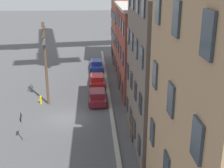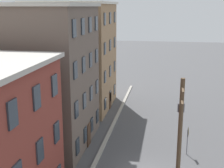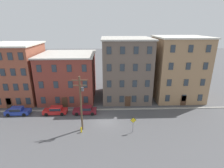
% 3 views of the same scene
% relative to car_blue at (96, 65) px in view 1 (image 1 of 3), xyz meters
% --- Properties ---
extents(ground_plane, '(200.00, 200.00, 0.00)m').
position_rel_car_blue_xyz_m(ground_plane, '(16.73, -3.28, -0.75)').
color(ground_plane, '#4C4C4F').
extents(kerb_strip, '(56.00, 0.36, 0.16)m').
position_rel_car_blue_xyz_m(kerb_strip, '(16.73, 1.22, -0.67)').
color(kerb_strip, '#9E998E').
rests_on(kerb_strip, ground_plane).
extents(apartment_corner, '(10.20, 11.35, 12.37)m').
position_rel_car_blue_xyz_m(apartment_corner, '(-2.87, 8.14, 5.45)').
color(apartment_corner, brown).
rests_on(apartment_corner, ground_plane).
extents(apartment_midblock, '(11.90, 11.94, 10.14)m').
position_rel_car_blue_xyz_m(apartment_midblock, '(8.30, 8.43, 4.33)').
color(apartment_midblock, brown).
rests_on(apartment_midblock, ground_plane).
extents(apartment_far, '(10.70, 11.25, 13.49)m').
position_rel_car_blue_xyz_m(apartment_far, '(21.17, 8.09, 6.01)').
color(apartment_far, '#66564C').
rests_on(apartment_far, ground_plane).
extents(car_blue, '(4.40, 1.92, 1.43)m').
position_rel_car_blue_xyz_m(car_blue, '(0.00, 0.00, 0.00)').
color(car_blue, '#233899').
rests_on(car_blue, ground_plane).
extents(car_red, '(4.40, 1.92, 1.43)m').
position_rel_car_blue_xyz_m(car_red, '(7.10, -0.04, 0.00)').
color(car_red, '#B21E1E').
rests_on(car_red, ground_plane).
extents(car_maroon, '(4.40, 1.92, 1.43)m').
position_rel_car_blue_xyz_m(car_maroon, '(12.72, -0.13, 0.00)').
color(car_maroon, maroon).
rests_on(car_maroon, ground_plane).
extents(caution_sign, '(0.97, 0.08, 2.65)m').
position_rel_car_blue_xyz_m(caution_sign, '(20.83, -6.65, 1.03)').
color(caution_sign, slate).
rests_on(caution_sign, ground_plane).
extents(utility_pole, '(2.40, 0.44, 8.93)m').
position_rel_car_blue_xyz_m(utility_pole, '(12.86, -5.50, 4.28)').
color(utility_pole, brown).
rests_on(utility_pole, ground_plane).
extents(fire_hydrant, '(0.24, 0.34, 0.96)m').
position_rel_car_blue_xyz_m(fire_hydrant, '(12.74, -6.34, -0.27)').
color(fire_hydrant, yellow).
rests_on(fire_hydrant, ground_plane).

